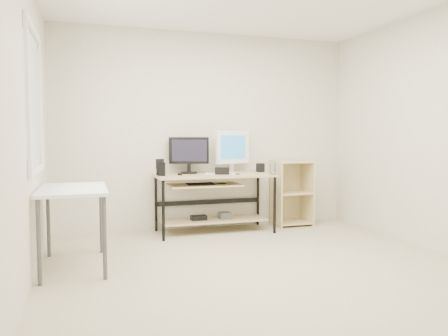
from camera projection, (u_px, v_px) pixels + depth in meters
room at (250, 126)px, 3.94m from camera, size 4.01×4.01×2.62m
desk at (213, 191)px, 5.57m from camera, size 1.50×0.65×0.75m
side_table at (73, 196)px, 4.06m from camera, size 0.60×1.00×0.75m
shelf_unit at (290, 192)px, 6.08m from camera, size 0.50×0.40×0.90m
black_monitor at (189, 153)px, 5.62m from camera, size 0.50×0.22×0.47m
white_imac at (233, 148)px, 5.79m from camera, size 0.51×0.22×0.56m
keyboard at (221, 174)px, 5.56m from camera, size 0.40×0.24×0.01m
mouse at (229, 173)px, 5.53m from camera, size 0.10×0.12×0.04m
center_speaker at (222, 171)px, 5.51m from camera, size 0.19×0.12×0.09m
speaker_left at (160, 167)px, 5.42m from camera, size 0.12×0.12×0.20m
speaker_right at (260, 168)px, 5.91m from camera, size 0.11×0.11×0.12m
audio_controller at (162, 169)px, 5.30m from camera, size 0.10×0.08×0.17m
volume_puck at (180, 174)px, 5.40m from camera, size 0.06×0.06×0.02m
smartphone at (235, 174)px, 5.54m from camera, size 0.10×0.13×0.01m
coaster at (273, 174)px, 5.52m from camera, size 0.10×0.10×0.01m
drinking_glass at (273, 168)px, 5.52m from camera, size 0.08×0.08×0.15m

